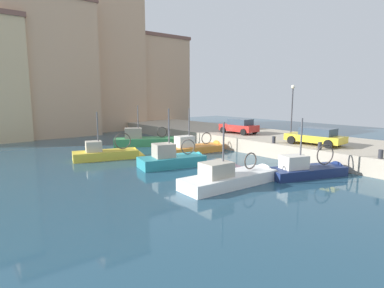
{
  "coord_description": "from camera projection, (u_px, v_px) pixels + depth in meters",
  "views": [
    {
      "loc": [
        -13.47,
        -17.67,
        5.06
      ],
      "look_at": [
        1.83,
        1.74,
        1.2
      ],
      "focal_mm": 29.34,
      "sensor_mm": 36.0,
      "label": 1
    }
  ],
  "objects": [
    {
      "name": "parked_car_red",
      "position": [
        239.0,
        126.0,
        31.76
      ],
      "size": [
        2.32,
        3.97,
        1.48
      ],
      "color": "red",
      "rests_on": "quay_wall"
    },
    {
      "name": "fishing_boat_green",
      "position": [
        148.0,
        144.0,
        31.85
      ],
      "size": [
        7.0,
        4.95,
        4.96
      ],
      "color": "#388951",
      "rests_on": "ground"
    },
    {
      "name": "quay_streetlamp",
      "position": [
        292.0,
        101.0,
        30.2
      ],
      "size": [
        0.36,
        0.36,
        4.83
      ],
      "color": "#38383D",
      "rests_on": "quay_wall"
    },
    {
      "name": "mooring_bollard_south",
      "position": [
        381.0,
        154.0,
        19.24
      ],
      "size": [
        0.28,
        0.28,
        0.55
      ],
      "primitive_type": "cylinder",
      "color": "#2D2D33",
      "rests_on": "quay_wall"
    },
    {
      "name": "fishing_boat_orange",
      "position": [
        195.0,
        151.0,
        28.13
      ],
      "size": [
        6.8,
        2.76,
        4.83
      ],
      "color": "orange",
      "rests_on": "ground"
    },
    {
      "name": "water_surface",
      "position": [
        187.0,
        166.0,
        22.73
      ],
      "size": [
        80.0,
        80.0,
        0.0
      ],
      "primitive_type": "plane",
      "color": "navy",
      "rests_on": "ground"
    },
    {
      "name": "waterfront_building_east_mid",
      "position": [
        157.0,
        82.0,
        52.12
      ],
      "size": [
        8.67,
        7.23,
        14.37
      ],
      "color": "tan",
      "rests_on": "ground"
    },
    {
      "name": "quay_wall",
      "position": [
        283.0,
        143.0,
        29.67
      ],
      "size": [
        9.0,
        56.0,
        1.2
      ],
      "primitive_type": "cube",
      "color": "#ADA08C",
      "rests_on": "ground"
    },
    {
      "name": "mooring_bollard_mid",
      "position": [
        320.0,
        146.0,
        22.34
      ],
      "size": [
        0.28,
        0.28,
        0.55
      ],
      "primitive_type": "cylinder",
      "color": "#2D2D33",
      "rests_on": "quay_wall"
    },
    {
      "name": "fishing_boat_yellow",
      "position": [
        110.0,
        157.0,
        25.23
      ],
      "size": [
        6.0,
        3.09,
        4.56
      ],
      "color": "gold",
      "rests_on": "ground"
    },
    {
      "name": "fishing_boat_teal",
      "position": [
        176.0,
        164.0,
        22.64
      ],
      "size": [
        5.69,
        2.97,
        5.02
      ],
      "color": "teal",
      "rests_on": "ground"
    },
    {
      "name": "waterfront_building_central",
      "position": [
        46.0,
        69.0,
        38.62
      ],
      "size": [
        10.91,
        8.04,
        16.52
      ],
      "color": "tan",
      "rests_on": "ground"
    },
    {
      "name": "fishing_boat_navy",
      "position": [
        311.0,
        174.0,
        19.86
      ],
      "size": [
        6.13,
        3.44,
        4.47
      ],
      "color": "navy",
      "rests_on": "ground"
    },
    {
      "name": "mooring_bollard_north",
      "position": [
        274.0,
        140.0,
        25.45
      ],
      "size": [
        0.28,
        0.28,
        0.55
      ],
      "primitive_type": "cylinder",
      "color": "#2D2D33",
      "rests_on": "quay_wall"
    },
    {
      "name": "parked_car_yellow",
      "position": [
        316.0,
        136.0,
        24.46
      ],
      "size": [
        2.34,
        4.49,
        1.34
      ],
      "color": "gold",
      "rests_on": "quay_wall"
    },
    {
      "name": "waterfront_building_west",
      "position": [
        109.0,
        62.0,
        46.52
      ],
      "size": [
        7.81,
        9.11,
        19.93
      ],
      "color": "tan",
      "rests_on": "ground"
    },
    {
      "name": "fishing_boat_white",
      "position": [
        234.0,
        182.0,
        17.97
      ],
      "size": [
        6.84,
        2.33,
        4.46
      ],
      "color": "white",
      "rests_on": "ground"
    }
  ]
}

